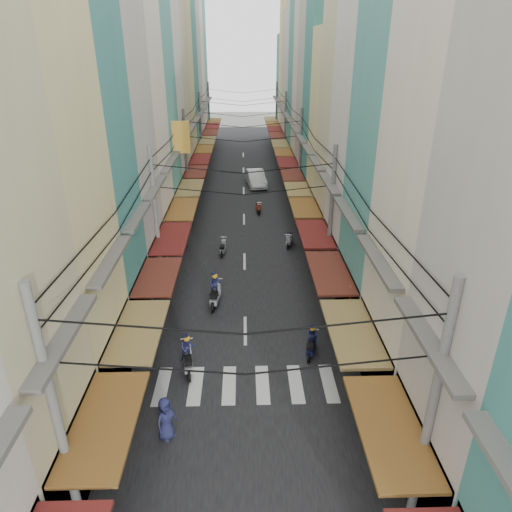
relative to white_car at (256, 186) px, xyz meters
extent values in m
plane|color=slate|center=(-1.23, -23.79, 0.00)|extent=(160.00, 160.00, 0.00)
cube|color=black|center=(-1.23, -3.79, 0.01)|extent=(10.00, 80.00, 0.02)
cube|color=slate|center=(-7.73, -3.79, 0.03)|extent=(3.00, 80.00, 0.06)
cube|color=slate|center=(5.27, -3.79, 0.03)|extent=(3.00, 80.00, 0.06)
cube|color=silver|center=(-4.73, -29.79, 0.03)|extent=(0.55, 2.40, 0.01)
cube|color=silver|center=(-3.33, -29.79, 0.03)|extent=(0.55, 2.40, 0.01)
cube|color=silver|center=(-1.93, -29.79, 0.03)|extent=(0.55, 2.40, 0.01)
cube|color=silver|center=(-0.53, -29.79, 0.03)|extent=(0.55, 2.40, 0.01)
cube|color=silver|center=(0.87, -29.79, 0.03)|extent=(0.55, 2.40, 0.01)
cube|color=silver|center=(2.27, -29.79, 0.03)|extent=(0.55, 2.40, 0.01)
cube|color=black|center=(-6.83, -34.77, 1.60)|extent=(1.20, 4.53, 3.20)
cube|color=brown|center=(-5.33, -34.77, 3.00)|extent=(1.80, 4.34, 0.12)
cube|color=#595651|center=(-5.98, -34.77, 6.00)|extent=(0.50, 4.24, 0.15)
cube|color=#D9C988|center=(-9.23, -30.06, 7.90)|extent=(6.00, 4.70, 15.81)
cube|color=black|center=(-6.83, -30.06, 1.60)|extent=(1.20, 4.52, 3.20)
cube|color=olive|center=(-5.33, -30.06, 3.00)|extent=(1.80, 4.33, 0.12)
cube|color=#595651|center=(-5.98, -30.06, 6.00)|extent=(0.50, 4.23, 0.15)
cube|color=teal|center=(-9.23, -25.56, 9.62)|extent=(6.00, 4.30, 19.25)
cube|color=black|center=(-6.83, -25.56, 1.60)|extent=(1.20, 4.13, 3.20)
cube|color=#5E251B|center=(-5.33, -25.56, 3.00)|extent=(1.80, 3.96, 0.12)
cube|color=#595651|center=(-5.98, -25.56, 6.00)|extent=(0.50, 3.87, 0.15)
cube|color=#AFA9A0|center=(-9.23, -20.84, 10.47)|extent=(6.00, 5.14, 20.93)
cube|color=black|center=(-6.83, -20.84, 1.60)|extent=(1.20, 4.94, 3.20)
cube|color=maroon|center=(-5.33, -20.84, 3.00)|extent=(1.80, 4.73, 0.12)
cube|color=#595651|center=(-5.98, -20.84, 6.00)|extent=(0.50, 4.63, 0.15)
cube|color=beige|center=(-9.23, -15.79, 8.72)|extent=(6.00, 4.95, 17.43)
cube|color=black|center=(-6.83, -15.79, 1.60)|extent=(1.20, 4.75, 3.20)
cube|color=brown|center=(-5.33, -15.79, 3.00)|extent=(1.80, 4.56, 0.12)
cube|color=#595651|center=(-5.98, -15.79, 6.00)|extent=(0.50, 4.46, 0.15)
cube|color=teal|center=(-9.23, -10.82, 8.16)|extent=(6.00, 4.99, 16.32)
cube|color=black|center=(-6.83, -10.82, 1.60)|extent=(1.20, 4.80, 3.20)
cube|color=olive|center=(-5.33, -10.82, 3.00)|extent=(1.80, 4.60, 0.12)
cube|color=#595651|center=(-5.98, -10.82, 6.00)|extent=(0.50, 4.50, 0.15)
cube|color=beige|center=(-9.23, -6.00, 11.44)|extent=(6.00, 4.65, 22.87)
cube|color=black|center=(-6.83, -6.00, 1.60)|extent=(1.20, 4.46, 3.20)
cube|color=#5E251B|center=(-5.33, -6.00, 3.00)|extent=(1.80, 4.27, 0.12)
cube|color=#595651|center=(-5.98, -6.00, 6.00)|extent=(0.50, 4.18, 0.15)
cube|color=#C8BA8D|center=(-9.23, -1.23, 10.29)|extent=(6.00, 4.89, 20.58)
cube|color=black|center=(-6.83, -1.23, 1.60)|extent=(1.20, 4.70, 3.20)
cube|color=maroon|center=(-5.33, -1.23, 3.00)|extent=(1.80, 4.50, 0.12)
cube|color=#595651|center=(-5.98, -1.23, 6.00)|extent=(0.50, 4.40, 0.15)
cube|color=#D9C988|center=(-9.23, 3.48, 9.22)|extent=(6.00, 4.52, 18.44)
cube|color=black|center=(-6.83, 3.48, 1.60)|extent=(1.20, 4.34, 3.20)
cube|color=brown|center=(-5.33, 3.48, 3.00)|extent=(1.80, 4.16, 0.12)
cube|color=#595651|center=(-5.98, 3.48, 6.00)|extent=(0.50, 4.07, 0.15)
cube|color=teal|center=(-9.23, 8.34, 10.31)|extent=(6.00, 5.20, 20.63)
cube|color=black|center=(-6.83, 8.34, 1.60)|extent=(1.20, 4.99, 3.20)
cube|color=olive|center=(-5.33, 8.34, 3.00)|extent=(1.80, 4.78, 0.12)
cube|color=#595651|center=(-5.98, 8.34, 6.00)|extent=(0.50, 4.68, 0.15)
cube|color=#AFA9A0|center=(-9.23, 13.40, 11.85)|extent=(6.00, 4.94, 23.70)
cube|color=black|center=(-6.83, 13.40, 1.60)|extent=(1.20, 4.74, 3.20)
cube|color=#5E251B|center=(-5.33, 13.40, 3.00)|extent=(1.80, 4.55, 0.12)
cube|color=#595651|center=(-5.98, 13.40, 6.00)|extent=(0.50, 4.45, 0.15)
cube|color=beige|center=(-9.23, 18.35, 10.56)|extent=(6.00, 4.96, 21.12)
cube|color=black|center=(-6.83, 18.35, 1.60)|extent=(1.20, 4.76, 3.20)
cube|color=maroon|center=(-5.33, 18.35, 3.00)|extent=(1.80, 4.56, 0.12)
cube|color=#595651|center=(-5.98, 18.35, 6.00)|extent=(0.50, 4.46, 0.15)
cube|color=teal|center=(-9.23, 23.35, 9.95)|extent=(6.00, 5.04, 19.90)
cube|color=black|center=(-6.83, 23.35, 1.60)|extent=(1.20, 4.84, 3.20)
cube|color=brown|center=(-5.33, 23.35, 3.00)|extent=(1.80, 4.64, 0.12)
cube|color=#595651|center=(-5.98, 23.35, 6.00)|extent=(0.50, 4.54, 0.15)
cube|color=#543D13|center=(-5.63, -11.79, 7.00)|extent=(1.20, 0.40, 2.20)
cube|color=black|center=(4.37, -35.20, 1.60)|extent=(1.20, 4.54, 3.20)
cube|color=brown|center=(2.87, -35.20, 3.00)|extent=(1.80, 4.35, 0.12)
cube|color=#595651|center=(3.52, -35.20, 6.00)|extent=(0.50, 4.25, 0.15)
cube|color=beige|center=(6.77, -30.35, 11.19)|extent=(6.00, 4.97, 22.38)
cube|color=black|center=(4.37, -30.35, 1.60)|extent=(1.20, 4.78, 3.20)
cube|color=olive|center=(2.87, -30.35, 3.00)|extent=(1.80, 4.58, 0.12)
cube|color=#595651|center=(3.52, -30.35, 6.00)|extent=(0.50, 4.48, 0.15)
cube|color=teal|center=(6.77, -25.34, 7.54)|extent=(6.00, 5.03, 15.08)
cube|color=black|center=(4.37, -25.34, 1.60)|extent=(1.20, 4.83, 3.20)
cube|color=#5E251B|center=(2.87, -25.34, 3.00)|extent=(1.80, 4.63, 0.12)
cube|color=#595651|center=(3.52, -25.34, 6.00)|extent=(0.50, 4.53, 0.15)
cube|color=beige|center=(6.77, -20.43, 10.83)|extent=(6.00, 4.79, 21.66)
cube|color=black|center=(4.37, -20.43, 1.60)|extent=(1.20, 4.60, 3.20)
cube|color=maroon|center=(2.87, -20.43, 3.00)|extent=(1.80, 4.41, 0.12)
cube|color=#595651|center=(3.52, -20.43, 6.00)|extent=(0.50, 4.31, 0.15)
cube|color=#C8BA8D|center=(6.77, -15.77, 10.37)|extent=(6.00, 4.52, 20.74)
cube|color=black|center=(4.37, -15.77, 1.60)|extent=(1.20, 4.34, 3.20)
cube|color=brown|center=(2.87, -15.77, 3.00)|extent=(1.80, 4.16, 0.12)
cube|color=#595651|center=(3.52, -15.77, 6.00)|extent=(0.50, 4.07, 0.15)
cube|color=#D9C988|center=(6.77, -11.45, 7.06)|extent=(6.00, 4.12, 14.13)
cube|color=black|center=(4.37, -11.45, 1.60)|extent=(1.20, 3.96, 3.20)
cube|color=olive|center=(2.87, -11.45, 3.00)|extent=(1.80, 3.79, 0.12)
cube|color=#595651|center=(3.52, -11.45, 6.00)|extent=(0.50, 3.71, 0.15)
cube|color=teal|center=(6.77, -7.19, 8.84)|extent=(6.00, 4.40, 17.68)
cube|color=black|center=(4.37, -7.19, 1.60)|extent=(1.20, 4.23, 3.20)
cube|color=#5E251B|center=(2.87, -7.19, 3.00)|extent=(1.80, 4.05, 0.12)
cube|color=#595651|center=(3.52, -7.19, 6.00)|extent=(0.50, 3.96, 0.15)
cube|color=#AFA9A0|center=(6.77, -2.67, 11.30)|extent=(6.00, 4.64, 22.59)
cube|color=black|center=(4.37, -2.67, 1.60)|extent=(1.20, 4.45, 3.20)
cube|color=maroon|center=(2.87, -2.67, 3.00)|extent=(1.80, 4.26, 0.12)
cube|color=#595651|center=(3.52, -2.67, 6.00)|extent=(0.50, 4.17, 0.15)
cube|color=beige|center=(6.77, 1.65, 10.63)|extent=(6.00, 4.00, 21.25)
cube|color=black|center=(4.37, 1.65, 1.60)|extent=(1.20, 3.84, 3.20)
cube|color=brown|center=(2.87, 1.65, 3.00)|extent=(1.80, 3.68, 0.12)
cube|color=#595651|center=(3.52, 1.65, 6.00)|extent=(0.50, 3.60, 0.15)
cube|color=teal|center=(6.77, 6.16, 11.16)|extent=(6.00, 5.01, 22.33)
cube|color=black|center=(4.37, 6.16, 1.60)|extent=(1.20, 4.81, 3.20)
cube|color=olive|center=(2.87, 6.16, 3.00)|extent=(1.80, 4.61, 0.12)
cube|color=#595651|center=(3.52, 6.16, 6.00)|extent=(0.50, 4.51, 0.15)
cube|color=beige|center=(6.77, 11.16, 9.86)|extent=(6.00, 5.00, 19.71)
cube|color=black|center=(4.37, 11.16, 1.60)|extent=(1.20, 4.80, 3.20)
cube|color=#5E251B|center=(2.87, 11.16, 3.00)|extent=(1.80, 4.60, 0.12)
cube|color=#595651|center=(3.52, 11.16, 6.00)|extent=(0.50, 4.50, 0.15)
cube|color=#C8BA8D|center=(6.77, 15.82, 8.43)|extent=(6.00, 4.32, 16.86)
cube|color=black|center=(4.37, 15.82, 1.60)|extent=(1.20, 4.15, 3.20)
cube|color=maroon|center=(2.87, 15.82, 3.00)|extent=(1.80, 3.97, 0.12)
cube|color=#595651|center=(3.52, 15.82, 6.00)|extent=(0.50, 3.89, 0.15)
cube|color=#D9C988|center=(6.77, 20.15, 9.98)|extent=(6.00, 4.33, 19.96)
cube|color=black|center=(4.37, 20.15, 1.60)|extent=(1.20, 4.16, 3.20)
cube|color=brown|center=(2.87, 20.15, 3.00)|extent=(1.80, 3.99, 0.12)
cube|color=#595651|center=(3.52, 20.15, 6.00)|extent=(0.50, 3.90, 0.15)
cube|color=teal|center=(6.77, 24.75, 7.17)|extent=(6.00, 4.88, 14.34)
cube|color=black|center=(4.37, 24.75, 1.60)|extent=(1.20, 4.68, 3.20)
cube|color=olive|center=(2.87, 24.75, 3.00)|extent=(1.80, 4.49, 0.12)
cube|color=#595651|center=(3.52, 24.75, 6.00)|extent=(0.50, 4.39, 0.15)
cylinder|color=slate|center=(-6.13, -35.79, 4.10)|extent=(0.26, 0.26, 8.20)
cylinder|color=slate|center=(3.67, -35.79, 4.10)|extent=(0.26, 0.26, 8.20)
cylinder|color=slate|center=(-6.13, -20.79, 4.10)|extent=(0.26, 0.26, 8.20)
cylinder|color=slate|center=(3.67, -20.79, 4.10)|extent=(0.26, 0.26, 8.20)
cylinder|color=slate|center=(-6.13, -5.79, 4.10)|extent=(0.26, 0.26, 8.20)
cylinder|color=slate|center=(3.67, -5.79, 4.10)|extent=(0.26, 0.26, 8.20)
cylinder|color=slate|center=(-6.13, 9.21, 4.10)|extent=(0.26, 0.26, 8.20)
cylinder|color=slate|center=(3.67, 9.21, 4.10)|extent=(0.26, 0.26, 8.20)
cylinder|color=slate|center=(-6.13, 24.21, 4.10)|extent=(0.26, 0.26, 8.20)
cylinder|color=slate|center=(3.67, 24.21, 4.10)|extent=(0.26, 0.26, 8.20)
imported|color=silver|center=(0.00, 0.00, 0.00)|extent=(5.76, 2.86, 1.95)
imported|color=black|center=(6.10, -26.53, 0.00)|extent=(1.78, 1.03, 1.15)
cylinder|color=black|center=(-3.72, -28.11, 0.27)|extent=(0.11, 0.55, 0.55)
cylinder|color=black|center=(-3.72, -29.48, 0.27)|extent=(0.11, 0.55, 0.55)
cube|color=#9899A0|center=(-3.72, -28.79, 0.44)|extent=(0.36, 1.21, 0.29)
cube|color=black|center=(-3.72, -29.06, 0.76)|extent=(0.34, 0.58, 0.19)
cube|color=#9899A0|center=(-3.72, -28.21, 0.68)|extent=(0.32, 0.29, 0.58)
imported|color=#21244D|center=(-3.72, -28.79, 0.58)|extent=(0.56, 0.39, 1.40)
sphere|color=orange|center=(-3.72, -28.79, 1.63)|extent=(0.29, 0.29, 0.29)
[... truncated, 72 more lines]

